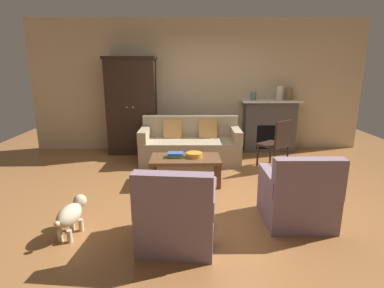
# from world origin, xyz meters

# --- Properties ---
(ground_plane) EXTENTS (9.60, 9.60, 0.00)m
(ground_plane) POSITION_xyz_m (0.00, 0.00, 0.00)
(ground_plane) COLOR #9E6638
(back_wall) EXTENTS (7.20, 0.10, 2.80)m
(back_wall) POSITION_xyz_m (0.00, 2.55, 1.40)
(back_wall) COLOR beige
(back_wall) RESTS_ON ground
(fireplace) EXTENTS (1.26, 0.48, 1.12)m
(fireplace) POSITION_xyz_m (1.55, 2.30, 0.57)
(fireplace) COLOR #4C4947
(fireplace) RESTS_ON ground
(armoire) EXTENTS (1.06, 0.57, 2.01)m
(armoire) POSITION_xyz_m (-1.40, 2.22, 1.01)
(armoire) COLOR black
(armoire) RESTS_ON ground
(couch) EXTENTS (1.93, 0.88, 0.86)m
(couch) POSITION_xyz_m (-0.19, 1.57, 0.32)
(couch) COLOR tan
(couch) RESTS_ON ground
(coffee_table) EXTENTS (1.10, 0.60, 0.42)m
(coffee_table) POSITION_xyz_m (-0.28, 0.41, 0.37)
(coffee_table) COLOR brown
(coffee_table) RESTS_ON ground
(fruit_bowl) EXTENTS (0.26, 0.26, 0.07)m
(fruit_bowl) POSITION_xyz_m (-0.14, 0.43, 0.46)
(fruit_bowl) COLOR orange
(fruit_bowl) RESTS_ON coffee_table
(book_stack) EXTENTS (0.26, 0.19, 0.08)m
(book_stack) POSITION_xyz_m (-0.44, 0.42, 0.46)
(book_stack) COLOR #427A4C
(book_stack) RESTS_ON coffee_table
(mantel_vase_jade) EXTENTS (0.12, 0.12, 0.16)m
(mantel_vase_jade) POSITION_xyz_m (1.17, 2.28, 1.20)
(mantel_vase_jade) COLOR slate
(mantel_vase_jade) RESTS_ON fireplace
(mantel_vase_cream) EXTENTS (0.14, 0.14, 0.30)m
(mantel_vase_cream) POSITION_xyz_m (1.73, 2.28, 1.27)
(mantel_vase_cream) COLOR beige
(mantel_vase_cream) RESTS_ON fireplace
(mantel_vase_bronze) EXTENTS (0.14, 0.14, 0.26)m
(mantel_vase_bronze) POSITION_xyz_m (1.93, 2.28, 1.25)
(mantel_vase_bronze) COLOR olive
(mantel_vase_bronze) RESTS_ON fireplace
(armchair_near_left) EXTENTS (0.85, 0.85, 0.88)m
(armchair_near_left) POSITION_xyz_m (-0.36, -1.34, 0.32)
(armchair_near_left) COLOR gray
(armchair_near_left) RESTS_ON ground
(armchair_near_right) EXTENTS (0.79, 0.78, 0.88)m
(armchair_near_right) POSITION_xyz_m (1.05, -0.91, 0.32)
(armchair_near_right) COLOR gray
(armchair_near_right) RESTS_ON ground
(side_chair_wooden) EXTENTS (0.62, 0.62, 0.90)m
(side_chair_wooden) POSITION_xyz_m (1.38, 1.07, 0.51)
(side_chair_wooden) COLOR black
(side_chair_wooden) RESTS_ON ground
(dog) EXTENTS (0.27, 0.57, 0.39)m
(dog) POSITION_xyz_m (-1.54, -1.14, 0.25)
(dog) COLOR beige
(dog) RESTS_ON ground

